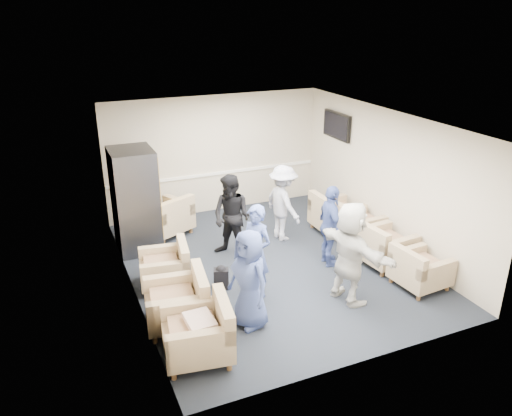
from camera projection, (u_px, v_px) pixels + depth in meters
name	position (u px, v px, depth m)	size (l,w,h in m)	color
floor	(270.00, 264.00, 9.33)	(6.00, 6.00, 0.00)	black
ceiling	(271.00, 121.00, 8.32)	(6.00, 6.00, 0.00)	silver
back_wall	(215.00, 155.00, 11.38)	(5.00, 0.02, 2.70)	beige
front_wall	(371.00, 274.00, 6.27)	(5.00, 0.02, 2.70)	beige
left_wall	(128.00, 219.00, 7.90)	(0.02, 6.00, 2.70)	beige
right_wall	(386.00, 179.00, 9.74)	(0.02, 6.00, 2.70)	beige
chair_rail	(216.00, 174.00, 11.53)	(4.98, 0.04, 0.06)	white
tv	(337.00, 126.00, 11.00)	(0.10, 1.00, 0.58)	black
armchair_left_near	(202.00, 334.00, 6.74)	(1.03, 1.03, 0.72)	tan
armchair_left_mid	(180.00, 303.00, 7.44)	(1.02, 1.02, 0.72)	tan
armchair_left_far	(168.00, 268.00, 8.54)	(0.93, 0.93, 0.65)	tan
armchair_right_near	(418.00, 270.00, 8.46)	(0.87, 0.87, 0.64)	tan
armchair_right_midnear	(382.00, 247.00, 9.21)	(0.97, 0.97, 0.70)	tan
armchair_right_midfar	(357.00, 226.00, 10.13)	(0.89, 0.89, 0.68)	tan
armchair_right_far	(334.00, 216.00, 10.57)	(0.91, 0.91, 0.72)	tan
armchair_corner	(167.00, 218.00, 10.45)	(1.21, 1.21, 0.73)	tan
vending_machine	(135.00, 200.00, 9.62)	(0.82, 0.96, 2.02)	#45464C
backpack	(221.00, 276.00, 8.47)	(0.30, 0.26, 0.43)	black
pillow	(200.00, 322.00, 6.68)	(0.47, 0.36, 0.14)	beige
person_front_left	(249.00, 279.00, 7.29)	(0.75, 0.49, 1.54)	#3C4E91
person_mid_left	(256.00, 252.00, 8.06)	(0.58, 0.38, 1.59)	#3C4E91
person_back_left	(232.00, 217.00, 9.35)	(0.79, 0.62, 1.63)	black
person_back_right	(283.00, 203.00, 10.10)	(1.02, 0.58, 1.57)	white
person_mid_right	(331.00, 226.00, 9.06)	(0.90, 0.38, 1.54)	#3C4E91
person_front_right	(350.00, 253.00, 7.90)	(1.58, 0.50, 1.71)	silver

